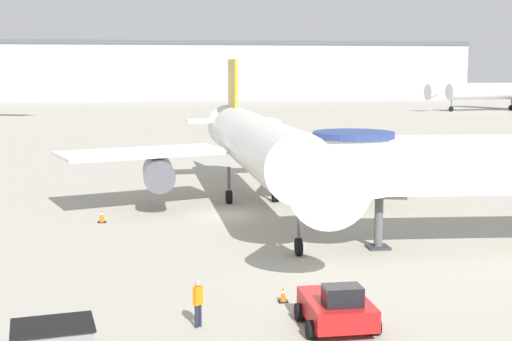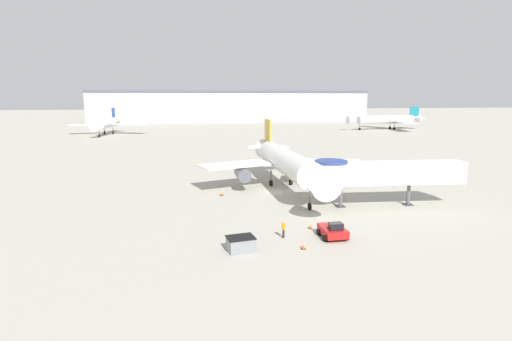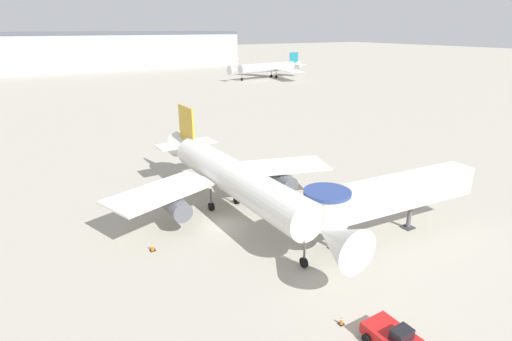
{
  "view_description": "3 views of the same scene",
  "coord_description": "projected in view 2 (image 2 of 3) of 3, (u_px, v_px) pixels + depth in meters",
  "views": [
    {
      "loc": [
        -4.09,
        -43.95,
        9.17
      ],
      "look_at": [
        1.64,
        -2.57,
        3.17
      ],
      "focal_mm": 50.0,
      "sensor_mm": 36.0,
      "label": 1
    },
    {
      "loc": [
        -11.64,
        -56.49,
        13.9
      ],
      "look_at": [
        -3.0,
        -3.89,
        4.0
      ],
      "focal_mm": 28.0,
      "sensor_mm": 36.0,
      "label": 2
    },
    {
      "loc": [
        -15.61,
        -33.22,
        19.15
      ],
      "look_at": [
        3.44,
        -1.17,
        5.74
      ],
      "focal_mm": 28.0,
      "sensor_mm": 36.0,
      "label": 3
    }
  ],
  "objects": [
    {
      "name": "ground_plane",
      "position": [
        272.0,
        192.0,
        59.2
      ],
      "size": [
        800.0,
        800.0,
        0.0
      ],
      "primitive_type": "plane",
      "color": "#A8A393"
    },
    {
      "name": "main_airplane",
      "position": [
        285.0,
        162.0,
        60.45
      ],
      "size": [
        26.68,
        32.73,
        9.9
      ],
      "rotation": [
        0.0,
        0.0,
        0.03
      ],
      "color": "white",
      "rests_on": "ground_plane"
    },
    {
      "name": "jet_bridge",
      "position": [
        379.0,
        173.0,
        50.8
      ],
      "size": [
        19.47,
        4.51,
        6.02
      ],
      "rotation": [
        0.0,
        0.0,
        -0.07
      ],
      "color": "silver",
      "rests_on": "ground_plane"
    },
    {
      "name": "pushback_tug_red",
      "position": [
        333.0,
        231.0,
        39.72
      ],
      "size": [
        2.63,
        3.32,
        1.76
      ],
      "rotation": [
        0.0,
        0.0,
        0.02
      ],
      "color": "red",
      "rests_on": "ground_plane"
    },
    {
      "name": "service_container_gray",
      "position": [
        241.0,
        244.0,
        36.35
      ],
      "size": [
        2.79,
        2.28,
        1.34
      ],
      "rotation": [
        0.0,
        0.0,
        0.17
      ],
      "color": "gray",
      "rests_on": "ground_plane"
    },
    {
      "name": "traffic_cone_near_nose",
      "position": [
        310.0,
        226.0,
        42.59
      ],
      "size": [
        0.38,
        0.38,
        0.64
      ],
      "color": "black",
      "rests_on": "ground_plane"
    },
    {
      "name": "traffic_cone_apron_front",
      "position": [
        303.0,
        245.0,
        36.9
      ],
      "size": [
        0.42,
        0.42,
        0.69
      ],
      "color": "black",
      "rests_on": "ground_plane"
    },
    {
      "name": "traffic_cone_port_wing",
      "position": [
        222.0,
        193.0,
        56.79
      ],
      "size": [
        0.5,
        0.5,
        0.83
      ],
      "color": "black",
      "rests_on": "ground_plane"
    },
    {
      "name": "ground_crew_marshaller",
      "position": [
        283.0,
        228.0,
        39.66
      ],
      "size": [
        0.38,
        0.36,
        1.73
      ],
      "rotation": [
        0.0,
        0.0,
        3.84
      ],
      "color": "#1E2338",
      "rests_on": "ground_plane"
    },
    {
      "name": "background_jet_teal_tail",
      "position": [
        388.0,
        120.0,
        170.17
      ],
      "size": [
        35.38,
        34.1,
        9.49
      ],
      "rotation": [
        0.0,
        0.0,
        -1.44
      ],
      "color": "silver",
      "rests_on": "ground_plane"
    },
    {
      "name": "background_jet_blue_tail",
      "position": [
        107.0,
        123.0,
        147.07
      ],
      "size": [
        28.99,
        27.36,
        9.59
      ],
      "rotation": [
        0.0,
        0.0,
        -0.09
      ],
      "color": "white",
      "rests_on": "ground_plane"
    },
    {
      "name": "terminal_building",
      "position": [
        231.0,
        106.0,
        229.31
      ],
      "size": [
        154.33,
        25.8,
        17.17
      ],
      "color": "#A8A8B2",
      "rests_on": "ground_plane"
    }
  ]
}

